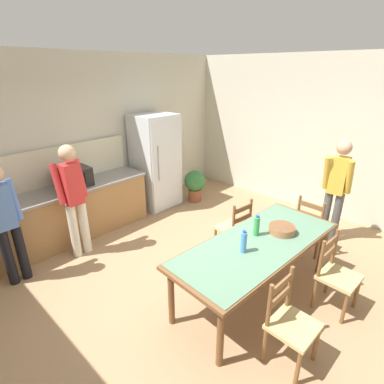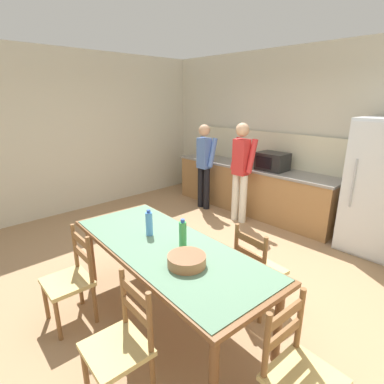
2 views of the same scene
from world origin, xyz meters
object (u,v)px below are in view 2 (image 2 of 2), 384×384
(bottle_off_centre, at_px, (183,234))
(person_at_sink, at_px, (204,162))
(person_at_counter, at_px, (241,168))
(chair_side_near_right, at_px, (121,345))
(chair_side_far_right, at_px, (257,270))
(chair_head_end, at_px, (299,374))
(serving_bowl, at_px, (187,260))
(dining_table, at_px, (166,252))
(refrigerator, at_px, (381,188))
(bottle_near_centre, at_px, (149,224))
(microwave, at_px, (272,161))
(chair_side_near_left, at_px, (71,279))

(bottle_off_centre, xyz_separation_m, person_at_sink, (-2.01, 2.33, 0.02))
(person_at_counter, bearing_deg, chair_side_near_right, -155.31)
(chair_side_near_right, distance_m, person_at_counter, 3.55)
(bottle_off_centre, height_order, chair_side_far_right, bottle_off_centre)
(chair_side_far_right, bearing_deg, chair_head_end, 144.05)
(serving_bowl, relative_size, chair_side_near_right, 0.35)
(bottle_off_centre, distance_m, person_at_sink, 3.08)
(dining_table, relative_size, person_at_sink, 1.44)
(chair_side_far_right, distance_m, chair_head_end, 1.18)
(refrigerator, xyz_separation_m, bottle_near_centre, (-1.24, -2.90, -0.04))
(microwave, distance_m, person_at_counter, 0.59)
(chair_head_end, bearing_deg, person_at_sink, 56.17)
(chair_side_far_right, xyz_separation_m, chair_side_near_right, (-0.09, -1.49, 0.00))
(person_at_sink, bearing_deg, chair_side_far_right, -125.21)
(dining_table, height_order, bottle_off_centre, bottle_off_centre)
(bottle_off_centre, bearing_deg, chair_side_far_right, 54.37)
(chair_side_near_left, relative_size, person_at_counter, 0.54)
(microwave, distance_m, chair_head_end, 3.76)
(microwave, height_order, bottle_off_centre, microwave)
(bottle_near_centre, bearing_deg, chair_side_near_left, -110.64)
(chair_side_near_right, height_order, person_at_counter, person_at_counter)
(chair_side_near_left, bearing_deg, microwave, 95.08)
(microwave, xyz_separation_m, dining_table, (0.74, -2.93, -0.34))
(refrigerator, xyz_separation_m, chair_side_near_left, (-1.51, -3.63, -0.48))
(dining_table, height_order, person_at_counter, person_at_counter)
(person_at_counter, bearing_deg, refrigerator, -75.69)
(bottle_near_centre, xyz_separation_m, person_at_counter, (-0.72, 2.40, 0.07))
(refrigerator, distance_m, chair_head_end, 3.08)
(refrigerator, height_order, chair_head_end, refrigerator)
(chair_side_far_right, relative_size, person_at_sink, 0.56)
(microwave, distance_m, chair_side_near_left, 3.70)
(refrigerator, distance_m, chair_side_far_right, 2.29)
(dining_table, relative_size, person_at_counter, 1.37)
(chair_head_end, bearing_deg, chair_side_far_right, 50.77)
(bottle_off_centre, xyz_separation_m, person_at_counter, (-1.13, 2.31, 0.07))
(bottle_off_centre, height_order, chair_head_end, bottle_off_centre)
(bottle_near_centre, bearing_deg, chair_side_far_right, 39.63)
(chair_head_end, xyz_separation_m, person_at_sink, (-3.31, 2.53, 0.47))
(serving_bowl, bearing_deg, person_at_counter, 119.12)
(bottle_near_centre, distance_m, person_at_counter, 2.51)
(microwave, bearing_deg, chair_side_near_left, -87.21)
(bottle_near_centre, height_order, chair_side_near_right, bottle_near_centre)
(chair_side_near_right, bearing_deg, serving_bowl, 99.11)
(chair_side_near_right, distance_m, chair_head_end, 1.18)
(bottle_off_centre, xyz_separation_m, chair_side_near_right, (0.34, -0.88, -0.44))
(chair_side_far_right, distance_m, person_at_sink, 3.03)
(serving_bowl, bearing_deg, bottle_near_centre, 170.64)
(person_at_sink, bearing_deg, dining_table, -142.19)
(chair_side_far_right, bearing_deg, chair_side_near_left, 58.78)
(refrigerator, height_order, chair_side_near_left, refrigerator)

